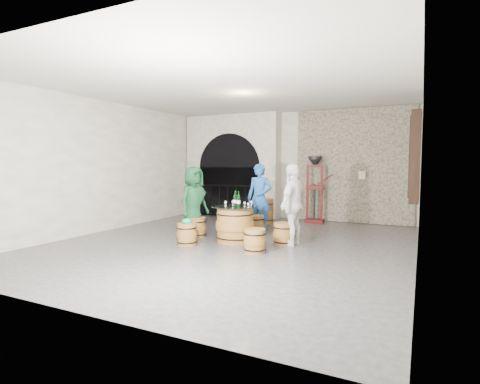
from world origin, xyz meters
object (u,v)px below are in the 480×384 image
at_px(wine_bottle_center, 239,201).
at_px(wine_bottle_right, 236,199).
at_px(barrel_stool_left, 197,227).
at_px(person_green, 194,202).
at_px(person_white, 293,205).
at_px(barrel_table, 235,224).
at_px(barrel_stool_near_left, 187,234).
at_px(person_blue, 259,198).
at_px(barrel_stool_far, 255,224).
at_px(barrel_stool_near_right, 255,241).
at_px(corking_press, 315,184).
at_px(side_barrel, 264,211).
at_px(wine_bottle_left, 235,200).
at_px(barrel_stool_right, 283,234).

bearing_deg(wine_bottle_center, wine_bottle_right, 130.12).
bearing_deg(barrel_stool_left, person_green, 174.15).
bearing_deg(person_white, barrel_table, -70.99).
distance_m(barrel_stool_left, wine_bottle_right, 1.21).
height_order(barrel_stool_near_left, person_blue, person_blue).
distance_m(barrel_stool_far, barrel_stool_near_right, 1.88).
bearing_deg(barrel_stool_near_left, barrel_stool_near_right, 0.13).
distance_m(barrel_stool_near_left, corking_press, 4.39).
distance_m(barrel_stool_far, wine_bottle_center, 1.33).
xyz_separation_m(person_white, side_barrel, (-1.57, 2.30, -0.49)).
relative_size(person_green, side_barrel, 2.33).
height_order(person_green, side_barrel, person_green).
height_order(barrel_stool_far, barrel_stool_near_right, same).
bearing_deg(side_barrel, barrel_stool_far, -75.55).
bearing_deg(barrel_stool_near_right, person_blue, 110.67).
relative_size(person_white, corking_press, 0.89).
relative_size(wine_bottle_left, corking_press, 0.17).
height_order(barrel_stool_far, wine_bottle_left, wine_bottle_left).
xyz_separation_m(barrel_stool_far, person_white, (1.18, -0.79, 0.61)).
bearing_deg(barrel_stool_left, side_barrel, 74.97).
height_order(barrel_stool_left, barrel_stool_near_right, same).
distance_m(barrel_stool_left, person_blue, 1.67).
relative_size(side_barrel, corking_press, 0.37).
height_order(person_white, side_barrel, person_white).
xyz_separation_m(barrel_table, barrel_stool_far, (0.02, 1.03, -0.16)).
relative_size(barrel_stool_left, wine_bottle_left, 1.38).
height_order(wine_bottle_left, wine_bottle_right, same).
xyz_separation_m(person_blue, wine_bottle_center, (0.11, -1.37, 0.07)).
height_order(barrel_stool_far, wine_bottle_right, wine_bottle_right).
xyz_separation_m(barrel_table, barrel_stool_near_right, (0.76, -0.69, -0.16)).
xyz_separation_m(person_green, person_blue, (1.14, 1.14, 0.03)).
bearing_deg(person_green, barrel_stool_far, -40.13).
xyz_separation_m(barrel_table, person_blue, (0.03, 1.26, 0.45)).
bearing_deg(side_barrel, barrel_stool_near_right, -70.75).
bearing_deg(barrel_stool_left, barrel_stool_far, 41.48).
relative_size(barrel_stool_near_left, person_green, 0.28).
relative_size(barrel_stool_near_right, wine_bottle_center, 1.38).
height_order(barrel_stool_left, person_green, person_green).
relative_size(barrel_stool_far, wine_bottle_right, 1.38).
bearing_deg(corking_press, barrel_stool_right, -96.59).
bearing_deg(barrel_table, wine_bottle_left, -67.53).
height_order(barrel_stool_near_right, barrel_stool_near_left, same).
bearing_deg(barrel_stool_left, wine_bottle_left, -6.79).
xyz_separation_m(barrel_stool_far, barrel_stool_near_left, (-0.78, -1.73, 0.00)).
bearing_deg(wine_bottle_center, barrel_stool_right, 19.82).
bearing_deg(barrel_stool_far, barrel_stool_right, -39.93).
height_order(wine_bottle_center, wine_bottle_right, same).
bearing_deg(wine_bottle_right, wine_bottle_center, -49.88).
height_order(side_barrel, corking_press, corking_press).
relative_size(person_blue, wine_bottle_left, 5.12).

